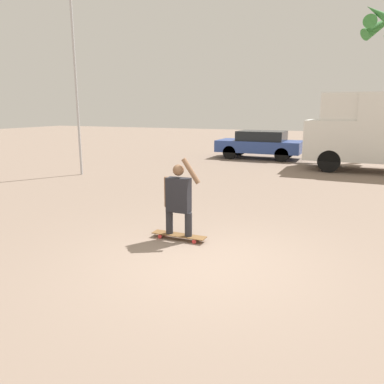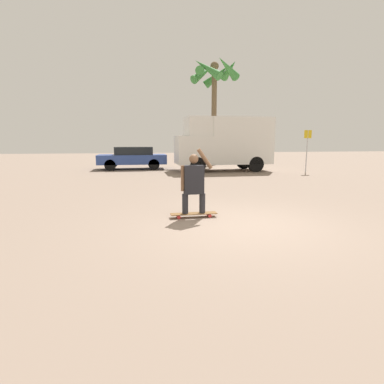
{
  "view_description": "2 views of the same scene",
  "coord_description": "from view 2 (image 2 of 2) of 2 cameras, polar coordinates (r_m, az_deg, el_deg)",
  "views": [
    {
      "loc": [
        2.14,
        -5.39,
        2.48
      ],
      "look_at": [
        -0.8,
        1.3,
        0.86
      ],
      "focal_mm": 35.0,
      "sensor_mm": 36.0,
      "label": 1
    },
    {
      "loc": [
        -2.16,
        -5.86,
        1.77
      ],
      "look_at": [
        -0.86,
        1.11,
        0.56
      ],
      "focal_mm": 28.0,
      "sensor_mm": 36.0,
      "label": 2
    }
  ],
  "objects": [
    {
      "name": "camper_van",
      "position": [
        18.07,
        6.21,
        9.42
      ],
      "size": [
        5.52,
        2.29,
        3.11
      ],
      "color": "black",
      "rests_on": "ground_plane"
    },
    {
      "name": "person_skateboarder",
      "position": [
        6.88,
        0.33,
        2.1
      ],
      "size": [
        0.74,
        0.22,
        1.51
      ],
      "color": "#28282D",
      "rests_on": "skateboard"
    },
    {
      "name": "skateboard",
      "position": [
        7.03,
        0.34,
        -4.19
      ],
      "size": [
        1.09,
        0.24,
        0.1
      ],
      "color": "brown",
      "rests_on": "ground_plane"
    },
    {
      "name": "parked_car_blue",
      "position": [
        19.47,
        -11.23,
        6.53
      ],
      "size": [
        4.22,
        1.93,
        1.4
      ],
      "color": "black",
      "rests_on": "ground_plane"
    },
    {
      "name": "street_sign",
      "position": [
        18.08,
        21.08,
        8.27
      ],
      "size": [
        0.44,
        0.06,
        2.36
      ],
      "color": "#B7B7BC",
      "rests_on": "ground_plane"
    },
    {
      "name": "ground_plane",
      "position": [
        6.49,
        9.39,
        -6.25
      ],
      "size": [
        80.0,
        80.0,
        0.0
      ],
      "primitive_type": "plane",
      "color": "gray"
    },
    {
      "name": "palm_tree_near_van",
      "position": [
        22.81,
        4.2,
        20.94
      ],
      "size": [
        3.57,
        3.66,
        7.51
      ],
      "color": "brown",
      "rests_on": "ground_plane"
    }
  ]
}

